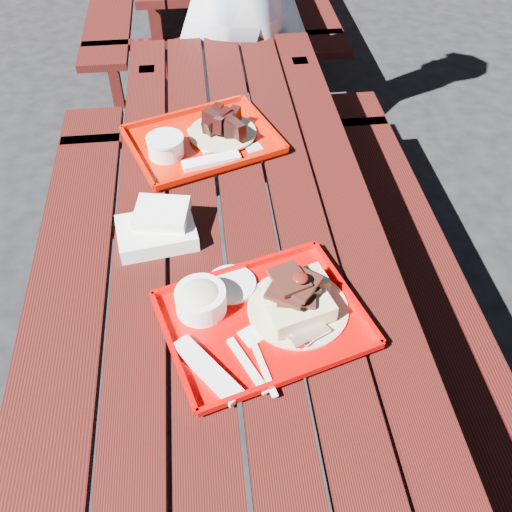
# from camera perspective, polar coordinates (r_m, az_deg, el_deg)

# --- Properties ---
(ground) EXTENTS (60.00, 60.00, 0.00)m
(ground) POSITION_cam_1_polar(r_m,az_deg,el_deg) (2.15, -0.46, -12.35)
(ground) COLOR black
(ground) RESTS_ON ground
(picnic_table_near) EXTENTS (1.41, 2.40, 0.75)m
(picnic_table_near) POSITION_cam_1_polar(r_m,az_deg,el_deg) (1.70, -0.57, -2.44)
(picnic_table_near) COLOR #3B0E0B
(picnic_table_near) RESTS_ON ground
(near_tray) EXTENTS (0.53, 0.47, 0.14)m
(near_tray) POSITION_cam_1_polar(r_m,az_deg,el_deg) (1.34, 0.34, -5.24)
(near_tray) COLOR #CF0000
(near_tray) RESTS_ON picnic_table_near
(far_tray) EXTENTS (0.54, 0.48, 0.08)m
(far_tray) POSITION_cam_1_polar(r_m,az_deg,el_deg) (1.88, -5.50, 11.51)
(far_tray) COLOR #C01100
(far_tray) RESTS_ON picnic_table_near
(white_cloth) EXTENTS (0.23, 0.19, 0.08)m
(white_cloth) POSITION_cam_1_polar(r_m,az_deg,el_deg) (1.55, -9.76, 2.82)
(white_cloth) COLOR white
(white_cloth) RESTS_ON picnic_table_near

